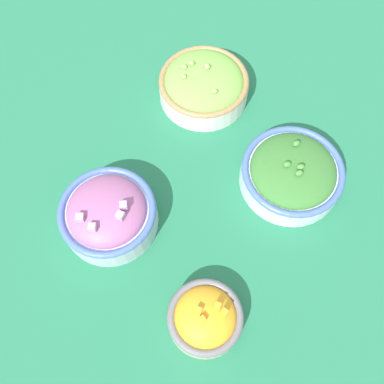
% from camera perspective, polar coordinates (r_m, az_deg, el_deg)
% --- Properties ---
extents(ground_plane, '(3.00, 3.00, 0.00)m').
position_cam_1_polar(ground_plane, '(0.74, 0.00, -0.97)').
color(ground_plane, '#23704C').
extents(bowl_broccoli, '(0.18, 0.18, 0.07)m').
position_cam_1_polar(bowl_broccoli, '(0.75, 13.19, 2.50)').
color(bowl_broccoli, silver).
rests_on(bowl_broccoli, ground_plane).
extents(bowl_red_onion, '(0.16, 0.16, 0.08)m').
position_cam_1_polar(bowl_red_onion, '(0.71, -11.11, -2.84)').
color(bowl_red_onion, '#B2C1CC').
rests_on(bowl_red_onion, ground_plane).
extents(bowl_lettuce, '(0.17, 0.17, 0.07)m').
position_cam_1_polar(bowl_lettuce, '(0.83, 1.58, 14.14)').
color(bowl_lettuce, silver).
rests_on(bowl_lettuce, ground_plane).
extents(bowl_squash, '(0.11, 0.11, 0.06)m').
position_cam_1_polar(bowl_squash, '(0.66, 1.77, -16.37)').
color(bowl_squash, beige).
rests_on(bowl_squash, ground_plane).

